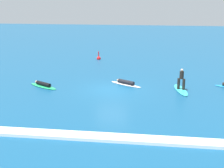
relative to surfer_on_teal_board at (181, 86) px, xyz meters
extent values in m
plane|color=navy|center=(-5.49, -0.59, -0.38)|extent=(120.00, 120.00, 0.00)
ellipsoid|color=#33C6CC|center=(0.00, 0.00, -0.32)|extent=(1.31, 3.36, 0.11)
cylinder|color=black|center=(-0.19, 0.07, 0.17)|extent=(0.25, 0.25, 0.87)
cylinder|color=black|center=(0.19, -0.07, 0.17)|extent=(0.25, 0.25, 0.87)
cylinder|color=black|center=(0.00, 0.00, 0.91)|extent=(0.38, 0.38, 0.60)
sphere|color=beige|center=(0.00, 0.00, 1.31)|extent=(0.24, 0.24, 0.21)
ellipsoid|color=#23B266|center=(-11.32, -0.44, -0.33)|extent=(2.99, 2.22, 0.10)
cylinder|color=black|center=(-11.28, -0.46, -0.12)|extent=(1.52, 1.10, 0.32)
sphere|color=tan|center=(-12.06, 0.01, -0.10)|extent=(0.34, 0.34, 0.25)
ellipsoid|color=white|center=(-4.55, 1.11, -0.34)|extent=(2.94, 2.14, 0.07)
cylinder|color=black|center=(-4.51, 1.08, -0.13)|extent=(1.51, 1.13, 0.35)
sphere|color=tan|center=(-5.27, 1.56, -0.11)|extent=(0.28, 0.28, 0.20)
sphere|color=red|center=(-8.82, 11.94, -0.25)|extent=(0.48, 0.48, 0.48)
cylinder|color=red|center=(-8.82, 11.94, 0.11)|extent=(0.11, 0.11, 0.96)
cube|color=white|center=(-5.49, -9.67, -0.29)|extent=(14.09, 0.90, 0.18)
camera|label=1|loc=(-2.18, -24.88, 6.92)|focal=50.83mm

